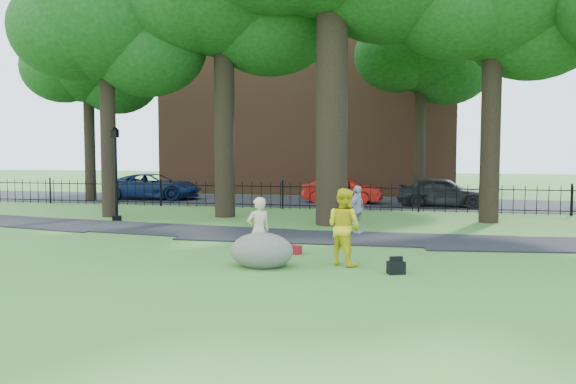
% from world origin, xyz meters
% --- Properties ---
extents(ground, '(120.00, 120.00, 0.00)m').
position_xyz_m(ground, '(0.00, 0.00, 0.00)').
color(ground, '#407027').
rests_on(ground, ground).
extents(footpath, '(36.07, 3.85, 0.03)m').
position_xyz_m(footpath, '(1.00, 3.90, 0.00)').
color(footpath, black).
rests_on(footpath, ground).
extents(street, '(80.00, 7.00, 0.02)m').
position_xyz_m(street, '(0.00, 16.00, 0.00)').
color(street, black).
rests_on(street, ground).
extents(iron_fence, '(44.00, 0.04, 1.20)m').
position_xyz_m(iron_fence, '(0.00, 12.00, 0.60)').
color(iron_fence, black).
rests_on(iron_fence, ground).
extents(brick_building, '(18.00, 8.00, 12.00)m').
position_xyz_m(brick_building, '(-4.00, 24.00, 6.00)').
color(brick_building, brown).
rests_on(brick_building, ground).
extents(woman, '(0.67, 0.65, 1.54)m').
position_xyz_m(woman, '(-0.50, -0.45, 0.77)').
color(woman, '#CCB48C').
rests_on(woman, ground).
extents(man, '(1.07, 1.01, 1.75)m').
position_xyz_m(man, '(1.37, -0.02, 0.87)').
color(man, yellow).
rests_on(man, ground).
extents(pedestrian, '(0.67, 0.96, 1.51)m').
position_xyz_m(pedestrian, '(1.12, 4.98, 0.76)').
color(pedestrian, '#AAAAAE').
rests_on(pedestrian, ground).
extents(boulder, '(1.45, 1.12, 0.83)m').
position_xyz_m(boulder, '(-0.37, -0.64, 0.41)').
color(boulder, '#696458').
rests_on(boulder, ground).
extents(lamppost, '(0.35, 0.35, 3.53)m').
position_xyz_m(lamppost, '(-7.97, 6.25, 1.73)').
color(lamppost, black).
rests_on(lamppost, ground).
extents(backpack, '(0.41, 0.34, 0.27)m').
position_xyz_m(backpack, '(2.58, -0.72, 0.13)').
color(backpack, black).
rests_on(backpack, ground).
extents(red_bag, '(0.37, 0.30, 0.22)m').
position_xyz_m(red_bag, '(0.00, 1.06, 0.11)').
color(red_bag, maroon).
rests_on(red_bag, ground).
extents(red_sedan, '(4.02, 1.63, 1.30)m').
position_xyz_m(red_sedan, '(-0.75, 15.50, 0.65)').
color(red_sedan, red).
rests_on(red_sedan, ground).
extents(navy_van, '(5.27, 2.74, 1.42)m').
position_xyz_m(navy_van, '(-11.08, 15.43, 0.71)').
color(navy_van, '#0D1D43').
rests_on(navy_van, ground).
extents(grey_car, '(4.28, 2.02, 1.41)m').
position_xyz_m(grey_car, '(4.09, 14.79, 0.71)').
color(grey_car, black).
rests_on(grey_car, ground).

